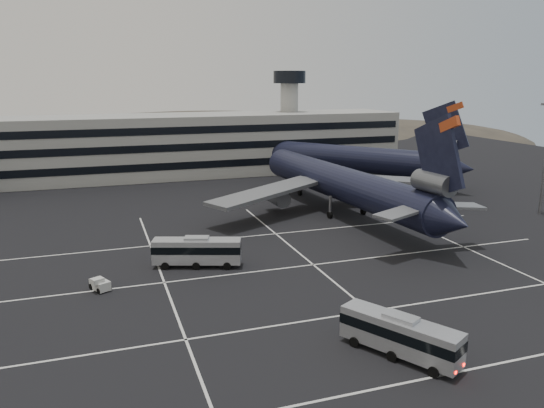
{
  "coord_description": "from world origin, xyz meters",
  "views": [
    {
      "loc": [
        -12.41,
        -52.29,
        22.13
      ],
      "look_at": [
        10.8,
        16.12,
        5.0
      ],
      "focal_mm": 35.0,
      "sensor_mm": 36.0,
      "label": 1
    }
  ],
  "objects": [
    {
      "name": "ground",
      "position": [
        0.0,
        0.0,
        0.0
      ],
      "size": [
        260.0,
        260.0,
        0.0
      ],
      "primitive_type": "plane",
      "color": "black",
      "rests_on": "ground"
    },
    {
      "name": "trijet_main",
      "position": [
        26.32,
        25.33,
        5.25
      ],
      "size": [
        47.3,
        57.69,
        18.08
      ],
      "rotation": [
        0.0,
        0.0,
        0.08
      ],
      "color": "black",
      "rests_on": "ground"
    },
    {
      "name": "bus_near",
      "position": [
        10.06,
        -18.36,
        1.97
      ],
      "size": [
        7.09,
        10.03,
        3.6
      ],
      "rotation": [
        0.0,
        0.0,
        0.52
      ],
      "color": "#989BA0",
      "rests_on": "ground"
    },
    {
      "name": "trijet_far",
      "position": [
        38.98,
        52.0,
        5.43
      ],
      "size": [
        40.92,
        48.31,
        18.08
      ],
      "rotation": [
        0.0,
        0.0,
        0.67
      ],
      "color": "black",
      "rests_on": "ground"
    },
    {
      "name": "terminal",
      "position": [
        -2.95,
        71.14,
        6.93
      ],
      "size": [
        125.0,
        26.0,
        24.0
      ],
      "color": "gray",
      "rests_on": "ground"
    },
    {
      "name": "hills",
      "position": [
        17.99,
        170.0,
        -12.07
      ],
      "size": [
        352.0,
        180.0,
        44.0
      ],
      "color": "#38332B",
      "rests_on": "ground"
    },
    {
      "name": "lane_markings",
      "position": [
        0.95,
        0.72,
        0.01
      ],
      "size": [
        90.0,
        55.62,
        0.01
      ],
      "color": "silver",
      "rests_on": "ground"
    },
    {
      "name": "bus_far",
      "position": [
        -1.49,
        8.01,
        2.04
      ],
      "size": [
        10.78,
        5.74,
        3.73
      ],
      "rotation": [
        0.0,
        0.0,
        1.24
      ],
      "color": "#989BA0",
      "rests_on": "ground"
    },
    {
      "name": "tug_b",
      "position": [
        -12.74,
        4.01,
        0.68
      ],
      "size": [
        2.36,
        2.78,
        1.54
      ],
      "rotation": [
        0.0,
        0.0,
        0.46
      ],
      "color": "beige",
      "rests_on": "ground"
    }
  ]
}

